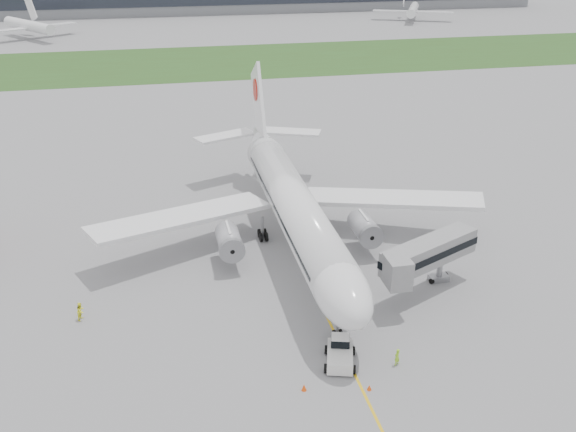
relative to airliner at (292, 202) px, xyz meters
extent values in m
plane|color=gray|center=(0.00, -4.87, -5.66)|extent=(600.00, 600.00, 0.00)
cube|color=#2B491B|center=(0.00, 115.13, -5.65)|extent=(600.00, 50.00, 0.02)
cylinder|color=white|center=(0.00, -0.87, -0.06)|extent=(5.00, 38.00, 5.00)
ellipsoid|color=white|center=(0.00, -20.37, -0.06)|extent=(5.00, 11.00, 5.00)
cube|color=black|center=(0.00, -21.37, 0.84)|extent=(3.20, 1.54, 1.14)
cone|color=white|center=(0.00, 21.13, 0.74)|extent=(5.00, 10.53, 6.16)
cube|color=white|center=(-13.00, 1.13, -1.26)|extent=(22.13, 13.52, 1.70)
cube|color=white|center=(13.00, 1.13, -1.26)|extent=(22.13, 13.52, 1.70)
cylinder|color=gray|center=(-8.00, -3.37, -2.66)|extent=(2.70, 5.20, 2.70)
cylinder|color=gray|center=(8.00, -3.37, -2.66)|extent=(2.70, 5.20, 2.70)
cube|color=white|center=(0.00, 22.63, 5.84)|extent=(0.45, 10.90, 12.76)
cylinder|color=#AD1309|center=(0.00, 23.63, 7.84)|extent=(0.60, 3.20, 3.20)
cube|color=white|center=(-5.00, 23.63, 1.14)|extent=(9.54, 6.34, 0.35)
cube|color=white|center=(5.00, 23.63, 1.14)|extent=(9.54, 6.34, 0.35)
cylinder|color=gray|center=(0.00, -19.87, -4.11)|extent=(0.24, 0.24, 3.10)
cylinder|color=black|center=(-3.20, 2.13, -5.11)|extent=(1.40, 1.10, 1.10)
cylinder|color=black|center=(3.20, 2.13, -5.11)|extent=(1.40, 1.10, 1.10)
cube|color=silver|center=(-0.84, -23.53, -4.94)|extent=(3.29, 4.51, 1.08)
cube|color=silver|center=(-0.54, -22.50, -4.04)|extent=(1.96, 1.83, 0.90)
cube|color=black|center=(-0.54, -22.50, -4.00)|extent=(2.01, 1.89, 0.76)
cylinder|color=black|center=(-1.63, -21.90, -5.26)|extent=(0.53, 0.86, 0.81)
cylinder|color=black|center=(0.70, -22.58, -5.26)|extent=(0.53, 0.86, 0.81)
cylinder|color=black|center=(-2.38, -24.49, -5.26)|extent=(0.53, 0.86, 0.81)
cylinder|color=black|center=(-0.06, -25.17, -5.26)|extent=(0.53, 0.86, 0.81)
cube|color=gray|center=(11.65, -13.39, -1.11)|extent=(12.19, 7.67, 2.63)
cube|color=black|center=(11.65, -13.39, -1.11)|extent=(12.38, 7.83, 0.79)
cube|color=gray|center=(6.90, -16.64, -1.11)|extent=(2.28, 2.98, 2.98)
cylinder|color=gray|center=(13.83, -11.86, -4.00)|extent=(0.61, 0.61, 3.33)
cube|color=gray|center=(13.83, -11.86, -5.35)|extent=(2.42, 2.01, 0.61)
cylinder|color=black|center=(12.80, -12.35, -5.35)|extent=(0.50, 0.67, 0.61)
cylinder|color=black|center=(14.85, -11.36, -5.35)|extent=(0.50, 0.67, 0.61)
cone|color=#E4460C|center=(-4.80, -26.41, -5.36)|extent=(0.44, 0.44, 0.61)
cone|color=#E4460C|center=(0.57, -27.52, -5.39)|extent=(0.39, 0.39, 0.53)
imported|color=#99DB24|center=(4.03, -24.79, -4.84)|extent=(0.72, 0.64, 1.65)
imported|color=#FEFF2A|center=(-23.80, -11.48, -4.72)|extent=(1.04, 1.14, 1.89)
camera|label=1|loc=(-15.09, -67.91, 29.99)|focal=40.00mm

